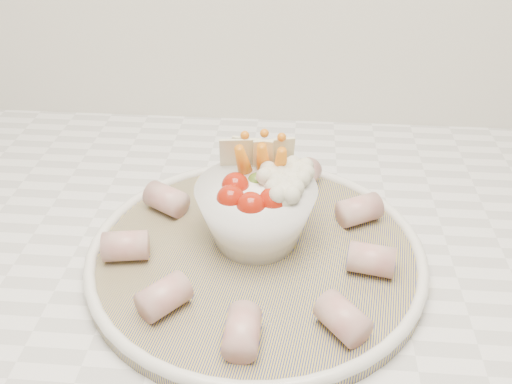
{
  "coord_description": "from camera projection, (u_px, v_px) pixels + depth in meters",
  "views": [
    {
      "loc": [
        0.12,
        0.97,
        1.31
      ],
      "look_at": [
        0.08,
        1.44,
        0.99
      ],
      "focal_mm": 40.0,
      "sensor_mm": 36.0,
      "label": 1
    }
  ],
  "objects": [
    {
      "name": "serving_platter",
      "position": [
        256.0,
        254.0,
        0.59
      ],
      "size": [
        0.39,
        0.39,
        0.02
      ],
      "color": "navy",
      "rests_on": "kitchen_counter"
    },
    {
      "name": "cured_meat_rolls",
      "position": [
        256.0,
        239.0,
        0.57
      ],
      "size": [
        0.29,
        0.29,
        0.03
      ],
      "color": "#AA524D",
      "rests_on": "serving_platter"
    },
    {
      "name": "veggie_bowl",
      "position": [
        259.0,
        207.0,
        0.58
      ],
      "size": [
        0.12,
        0.12,
        0.1
      ],
      "color": "white",
      "rests_on": "serving_platter"
    }
  ]
}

